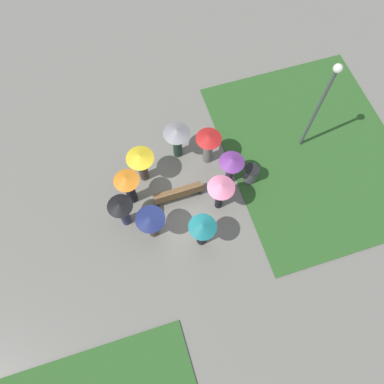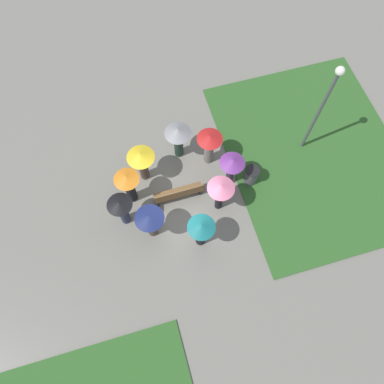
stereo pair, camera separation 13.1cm
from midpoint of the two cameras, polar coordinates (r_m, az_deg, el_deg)
name	(u,v)px [view 1 (the left image)]	position (r m, az deg, el deg)	size (l,w,h in m)	color
ground_plane	(180,206)	(15.16, -2.06, -2.12)	(90.00, 90.00, 0.00)	slate
lawn_patch_near	(312,151)	(17.03, 17.63, 5.93)	(7.21, 9.17, 0.06)	#2D5B26
park_bench	(179,194)	(14.85, -2.29, -0.27)	(1.98, 0.44, 0.90)	brown
lamp_post	(322,100)	(14.68, 18.96, 13.14)	(0.32, 0.32, 4.83)	#474C51
trash_bin	(251,174)	(15.39, 8.67, 2.68)	(0.60, 0.60, 0.93)	#4C4C51
crowd_person_navy	(151,222)	(13.72, -6.51, -4.62)	(1.08, 1.08, 1.74)	#47382D
crowd_person_purple	(231,165)	(14.47, 5.74, 4.08)	(0.98, 0.98, 1.84)	#2D2333
crowd_person_teal	(202,230)	(13.46, 1.29, -5.84)	(1.01, 1.01, 1.87)	black
crowd_person_orange	(128,185)	(14.30, -9.95, 0.98)	(0.96, 0.96, 1.98)	black
crowd_person_grey	(177,137)	(15.08, -2.57, 8.43)	(1.08, 1.08, 1.87)	#1E3328
crowd_person_black	(122,210)	(14.09, -10.87, -2.76)	(0.95, 0.95, 1.78)	#282D47
crowd_person_red	(208,145)	(15.07, 2.24, 7.22)	(1.03, 1.03, 1.83)	slate
crowd_person_pink	(221,191)	(13.89, 4.11, 0.19)	(1.03, 1.03, 1.91)	black
crowd_person_yellow	(141,162)	(14.66, -8.04, 4.60)	(1.09, 1.09, 1.84)	#47382D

